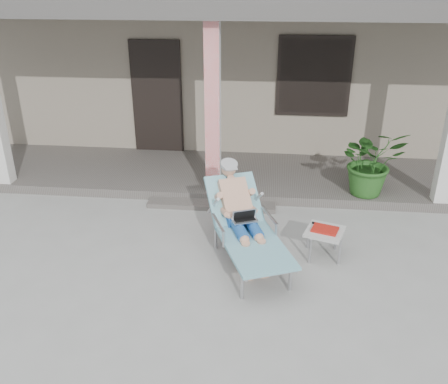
# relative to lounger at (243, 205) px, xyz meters

# --- Properties ---
(ground) EXTENTS (60.00, 60.00, 0.00)m
(ground) POSITION_rel_lounger_xyz_m (-0.58, -0.51, -0.72)
(ground) COLOR #9E9E99
(ground) RESTS_ON ground
(house) EXTENTS (10.40, 5.40, 3.30)m
(house) POSITION_rel_lounger_xyz_m (-0.58, 5.98, 0.95)
(house) COLOR gray
(house) RESTS_ON ground
(porch_deck) EXTENTS (10.00, 2.00, 0.15)m
(porch_deck) POSITION_rel_lounger_xyz_m (-0.58, 2.49, -0.64)
(porch_deck) COLOR #605B56
(porch_deck) RESTS_ON ground
(porch_overhang) EXTENTS (10.00, 2.30, 2.85)m
(porch_overhang) POSITION_rel_lounger_xyz_m (-0.58, 2.43, 2.07)
(porch_overhang) COLOR silver
(porch_overhang) RESTS_ON porch_deck
(porch_step) EXTENTS (2.00, 0.30, 0.07)m
(porch_step) POSITION_rel_lounger_xyz_m (-0.58, 1.34, -0.68)
(porch_step) COLOR #605B56
(porch_step) RESTS_ON ground
(lounger) EXTENTS (1.28, 1.85, 1.17)m
(lounger) POSITION_rel_lounger_xyz_m (0.00, 0.00, 0.00)
(lounger) COLOR #B7B7BC
(lounger) RESTS_ON ground
(side_table) EXTENTS (0.57, 0.57, 0.41)m
(side_table) POSITION_rel_lounger_xyz_m (1.03, 0.08, -0.38)
(side_table) COLOR #BBBBB5
(side_table) RESTS_ON ground
(potted_palm) EXTENTS (1.12, 1.02, 1.08)m
(potted_palm) POSITION_rel_lounger_xyz_m (1.86, 1.79, -0.03)
(potted_palm) COLOR #26591E
(potted_palm) RESTS_ON porch_deck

